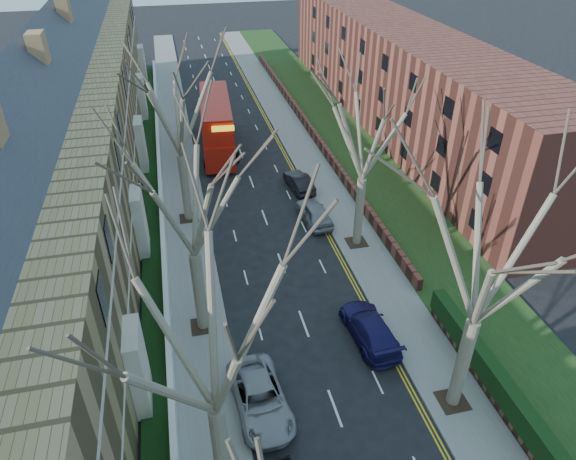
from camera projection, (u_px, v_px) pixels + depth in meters
pavement_left at (178, 159)px, 48.14m from camera, size 3.00×102.00×0.12m
pavement_right at (301, 147)px, 50.42m from camera, size 3.00×102.00×0.12m
terrace_left at (68, 147)px, 37.17m from camera, size 9.70×78.00×13.60m
flats_right at (399, 77)px, 53.14m from camera, size 13.97×54.00×10.00m
front_wall_left at (161, 196)px, 41.01m from camera, size 0.30×78.00×1.00m
grass_verge_right at (345, 142)px, 51.22m from camera, size 6.00×102.00×0.06m
tree_left_mid at (206, 325)px, 16.13m from camera, size 10.50×10.50×14.71m
tree_left_far at (186, 186)px, 24.44m from camera, size 10.15×10.15×14.22m
tree_left_dist at (174, 98)px, 34.03m from camera, size 10.50×10.50×14.71m
tree_right_mid at (495, 243)px, 19.92m from camera, size 10.50×10.50×14.71m
tree_right_far at (367, 120)px, 31.48m from camera, size 10.15×10.15×14.22m
double_decker_bus at (217, 126)px, 48.67m from camera, size 3.60×12.02×4.93m
car_left_far at (260, 398)px, 24.50m from camera, size 2.84×5.44×1.46m
car_right_near at (370, 328)px, 28.42m from camera, size 2.37×5.23×1.49m
car_right_mid at (314, 212)px, 38.68m from camera, size 2.15×4.62×1.53m
car_right_far at (299, 182)px, 42.94m from camera, size 1.95×4.35×1.39m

